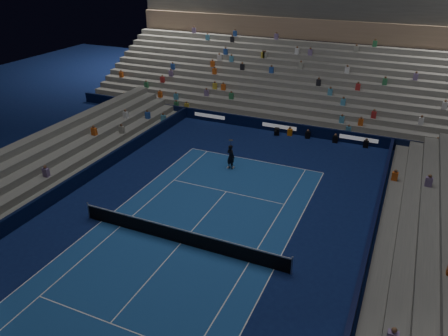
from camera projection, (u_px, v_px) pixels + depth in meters
ground at (181, 243)px, 24.23m from camera, size 90.00×90.00×0.00m
court_surface at (181, 243)px, 24.22m from camera, size 10.97×23.77×0.01m
sponsor_barrier_far at (280, 127)px, 39.13m from camera, size 44.00×0.25×1.00m
sponsor_barrier_east at (359, 285)px, 20.49m from camera, size 0.25×37.00×1.00m
sponsor_barrier_west at (47, 200)px, 27.52m from camera, size 0.25×37.00×1.00m
grandstand_main at (308, 72)px, 45.52m from camera, size 44.00×15.20×11.20m
grandstand_east at (441, 299)px, 19.04m from camera, size 5.00×37.00×2.50m
grandstand_west at (6, 184)px, 28.59m from camera, size 5.00×37.00×2.50m
tennis_net at (180, 236)px, 24.00m from camera, size 12.90×0.10×1.10m
tennis_player at (231, 157)px, 32.25m from camera, size 0.82×0.69×1.93m
broadcast_camera at (277, 131)px, 38.56m from camera, size 0.56×0.95×0.59m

